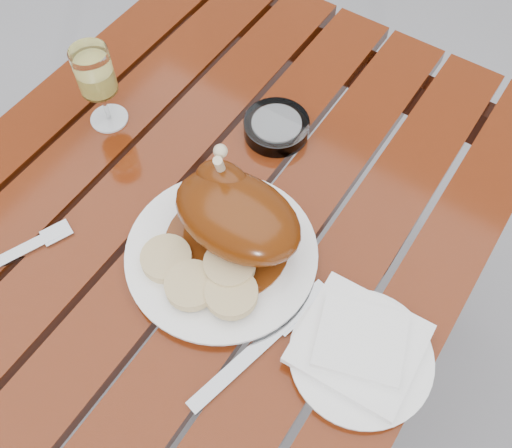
{
  "coord_description": "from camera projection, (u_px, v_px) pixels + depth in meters",
  "views": [
    {
      "loc": [
        0.33,
        -0.28,
        1.49
      ],
      "look_at": [
        0.09,
        0.08,
        0.78
      ],
      "focal_mm": 40.0,
      "sensor_mm": 36.0,
      "label": 1
    }
  ],
  "objects": [
    {
      "name": "knife",
      "position": [
        252.0,
        354.0,
        0.76
      ],
      "size": [
        0.07,
        0.21,
        0.01
      ],
      "primitive_type": "cube",
      "rotation": [
        0.0,
        0.0,
        -0.23
      ],
      "color": "gray",
      "rests_on": "table"
    },
    {
      "name": "ground",
      "position": [
        210.0,
        381.0,
        1.49
      ],
      "size": [
        60.0,
        60.0,
        0.0
      ],
      "primitive_type": "plane",
      "color": "slate",
      "rests_on": "ground"
    },
    {
      "name": "bread_dumplings",
      "position": [
        204.0,
        275.0,
        0.79
      ],
      "size": [
        0.18,
        0.13,
        0.03
      ],
      "color": "tan",
      "rests_on": "dinner_plate"
    },
    {
      "name": "fork",
      "position": [
        13.0,
        255.0,
        0.83
      ],
      "size": [
        0.08,
        0.15,
        0.01
      ],
      "primitive_type": "cube",
      "rotation": [
        0.0,
        0.0,
        -0.4
      ],
      "color": "gray",
      "rests_on": "table"
    },
    {
      "name": "wine_glass",
      "position": [
        99.0,
        88.0,
        0.91
      ],
      "size": [
        0.06,
        0.06,
        0.15
      ],
      "primitive_type": "cylinder",
      "rotation": [
        0.0,
        0.0,
        0.0
      ],
      "color": "#F8ED70",
      "rests_on": "table"
    },
    {
      "name": "napkin",
      "position": [
        359.0,
        343.0,
        0.75
      ],
      "size": [
        0.16,
        0.15,
        0.01
      ],
      "primitive_type": "cube",
      "rotation": [
        0.0,
        0.0,
        0.05
      ],
      "color": "white",
      "rests_on": "side_plate"
    },
    {
      "name": "dinner_plate",
      "position": [
        222.0,
        254.0,
        0.83
      ],
      "size": [
        0.33,
        0.33,
        0.02
      ],
      "primitive_type": "cylinder",
      "rotation": [
        0.0,
        0.0,
        -0.21
      ],
      "color": "white",
      "rests_on": "table"
    },
    {
      "name": "table",
      "position": [
        198.0,
        330.0,
        1.17
      ],
      "size": [
        0.8,
        1.2,
        0.75
      ],
      "primitive_type": "cube",
      "color": "#66220C",
      "rests_on": "ground"
    },
    {
      "name": "ashtray",
      "position": [
        276.0,
        127.0,
        0.95
      ],
      "size": [
        0.14,
        0.14,
        0.03
      ],
      "primitive_type": "cylinder",
      "rotation": [
        0.0,
        0.0,
        -0.42
      ],
      "color": "#B2B7BC",
      "rests_on": "table"
    },
    {
      "name": "roast_duck",
      "position": [
        235.0,
        213.0,
        0.79
      ],
      "size": [
        0.19,
        0.18,
        0.14
      ],
      "color": "#59240A",
      "rests_on": "dinner_plate"
    },
    {
      "name": "side_plate",
      "position": [
        361.0,
        357.0,
        0.75
      ],
      "size": [
        0.2,
        0.2,
        0.02
      ],
      "primitive_type": "cylinder",
      "rotation": [
        0.0,
        0.0,
        0.07
      ],
      "color": "white",
      "rests_on": "table"
    }
  ]
}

